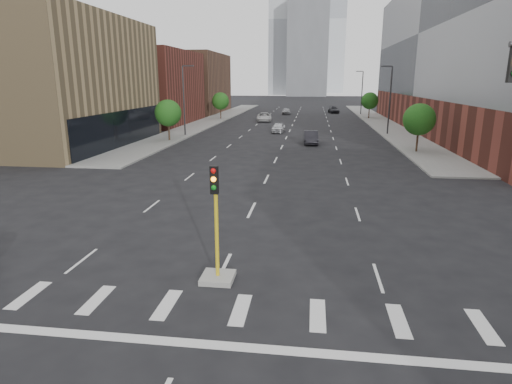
% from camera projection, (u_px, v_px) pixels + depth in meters
% --- Properties ---
extents(sidewalk_left_far, '(5.00, 92.00, 0.15)m').
position_uv_depth(sidewalk_left_far, '(214.00, 119.00, 80.24)').
color(sidewalk_left_far, gray).
rests_on(sidewalk_left_far, ground).
extents(sidewalk_right_far, '(5.00, 92.00, 0.15)m').
position_uv_depth(sidewalk_right_far, '(378.00, 121.00, 76.45)').
color(sidewalk_right_far, gray).
rests_on(sidewalk_right_far, ground).
extents(building_left_mid, '(20.00, 24.00, 14.00)m').
position_uv_depth(building_left_mid, '(34.00, 82.00, 47.46)').
color(building_left_mid, '#957C54').
rests_on(building_left_mid, ground).
extents(building_left_far_a, '(20.00, 22.00, 12.00)m').
position_uv_depth(building_left_far_a, '(131.00, 88.00, 72.64)').
color(building_left_far_a, brown).
rests_on(building_left_far_a, ground).
extents(building_left_far_b, '(20.00, 24.00, 13.00)m').
position_uv_depth(building_left_far_b, '(178.00, 83.00, 97.44)').
color(building_left_far_b, brown).
rests_on(building_left_far_b, ground).
extents(building_right_main, '(24.00, 70.00, 22.00)m').
position_uv_depth(building_right_main, '(508.00, 52.00, 58.41)').
color(building_right_main, brown).
rests_on(building_right_main, ground).
extents(tower_left, '(22.00, 22.00, 70.00)m').
position_uv_depth(tower_left, '(293.00, 22.00, 210.45)').
color(tower_left, '#B2B7BC').
rests_on(tower_left, ground).
extents(tower_right, '(20.00, 20.00, 80.00)m').
position_uv_depth(tower_right, '(328.00, 21.00, 245.25)').
color(tower_right, '#B2B7BC').
rests_on(tower_right, ground).
extents(tower_mid, '(18.00, 18.00, 44.00)m').
position_uv_depth(tower_mid, '(308.00, 46.00, 193.57)').
color(tower_mid, slate).
rests_on(tower_mid, ground).
extents(median_traffic_signal, '(1.20, 1.20, 4.40)m').
position_uv_depth(median_traffic_signal, '(217.00, 256.00, 15.76)').
color(median_traffic_signal, '#999993').
rests_on(median_traffic_signal, ground).
extents(streetlight_right_a, '(1.60, 0.22, 9.07)m').
position_uv_depth(streetlight_right_a, '(389.00, 97.00, 57.18)').
color(streetlight_right_a, '#2D2D30').
rests_on(streetlight_right_a, ground).
extents(streetlight_right_b, '(1.60, 0.22, 9.07)m').
position_uv_depth(streetlight_right_b, '(362.00, 91.00, 90.73)').
color(streetlight_right_b, '#2D2D30').
rests_on(streetlight_right_b, ground).
extents(streetlight_left, '(1.60, 0.22, 9.07)m').
position_uv_depth(streetlight_left, '(184.00, 98.00, 55.77)').
color(streetlight_left, '#2D2D30').
rests_on(streetlight_left, ground).
extents(tree_left_near, '(3.20, 3.20, 4.85)m').
position_uv_depth(tree_left_near, '(168.00, 113.00, 51.46)').
color(tree_left_near, '#382619').
rests_on(tree_left_near, ground).
extents(tree_left_far, '(3.20, 3.20, 4.85)m').
position_uv_depth(tree_left_far, '(220.00, 101.00, 80.23)').
color(tree_left_far, '#382619').
rests_on(tree_left_far, ground).
extents(tree_right_near, '(3.20, 3.20, 4.85)m').
position_uv_depth(tree_right_near, '(419.00, 119.00, 43.13)').
color(tree_right_near, '#382619').
rests_on(tree_right_near, ground).
extents(tree_right_far, '(3.20, 3.20, 4.85)m').
position_uv_depth(tree_right_far, '(370.00, 101.00, 81.48)').
color(tree_right_far, '#382619').
rests_on(tree_right_far, ground).
extents(car_near_left, '(1.90, 4.12, 1.37)m').
position_uv_depth(car_near_left, '(278.00, 128.00, 60.78)').
color(car_near_left, silver).
rests_on(car_near_left, ground).
extents(car_mid_right, '(1.78, 4.66, 1.51)m').
position_uv_depth(car_mid_right, '(311.00, 137.00, 49.87)').
color(car_mid_right, black).
rests_on(car_mid_right, ground).
extents(car_far_left, '(3.18, 5.83, 1.55)m').
position_uv_depth(car_far_left, '(264.00, 117.00, 77.01)').
color(car_far_left, '#B9B9B9').
rests_on(car_far_left, ground).
extents(car_deep_right, '(2.61, 5.09, 1.41)m').
position_uv_depth(car_deep_right, '(334.00, 110.00, 96.18)').
color(car_deep_right, black).
rests_on(car_deep_right, ground).
extents(car_distant, '(1.74, 4.15, 1.40)m').
position_uv_depth(car_distant, '(286.00, 111.00, 92.69)').
color(car_distant, '#ACADB1').
rests_on(car_distant, ground).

